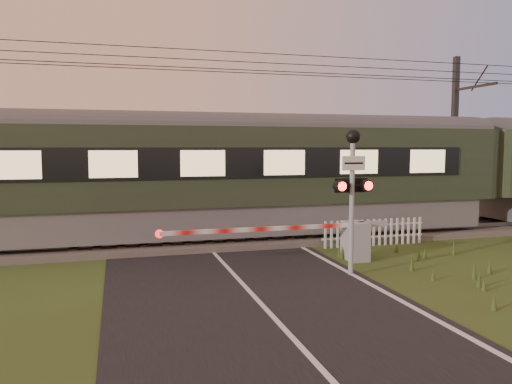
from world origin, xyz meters
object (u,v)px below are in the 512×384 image
object	(u,v)px
train	(477,170)
catenary_mast	(455,136)
boom_gate	(346,239)
crossing_signal	(352,176)
picket_fence	(374,232)

from	to	relation	value
train	catenary_mast	size ratio (longest dim) A/B	6.08
train	boom_gate	distance (m)	8.03
crossing_signal	catenary_mast	distance (m)	11.09
boom_gate	catenary_mast	distance (m)	10.07
train	boom_gate	world-z (taller)	train
catenary_mast	picket_fence	bearing A→B (deg)	-145.52
crossing_signal	picket_fence	bearing A→B (deg)	53.13
catenary_mast	boom_gate	bearing A→B (deg)	-143.54
boom_gate	picket_fence	world-z (taller)	boom_gate
crossing_signal	picket_fence	world-z (taller)	crossing_signal
picket_fence	catenary_mast	xyz separation A→B (m)	(6.00, 4.12, 3.12)
boom_gate	catenary_mast	xyz separation A→B (m)	(7.74, 5.72, 2.96)
crossing_signal	picket_fence	xyz separation A→B (m)	(2.33, 3.11, -1.98)
boom_gate	crossing_signal	size ratio (longest dim) A/B	1.81
crossing_signal	train	bearing A→B (deg)	33.23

